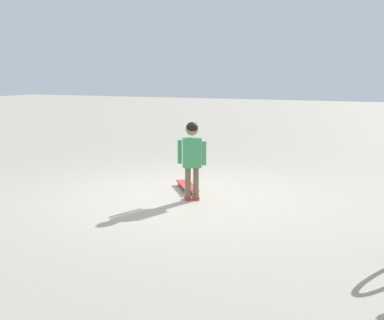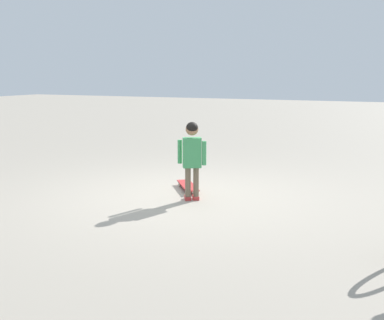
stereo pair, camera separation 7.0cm
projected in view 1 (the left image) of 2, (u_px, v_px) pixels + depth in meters
name	position (u px, v px, depth m)	size (l,w,h in m)	color
ground_plane	(180.00, 197.00, 6.81)	(50.00, 50.00, 0.00)	#9E9384
child_person	(192.00, 152.00, 6.52)	(0.41, 0.26, 1.06)	brown
skateboard	(187.00, 186.00, 7.20)	(0.59, 0.70, 0.07)	#B22D2D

